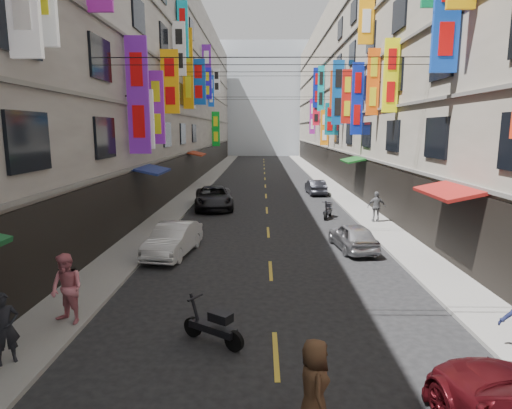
{
  "coord_description": "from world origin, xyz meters",
  "views": [
    {
      "loc": [
        -0.34,
        2.86,
        5.14
      ],
      "look_at": [
        -0.46,
        11.99,
        3.54
      ],
      "focal_mm": 30.0,
      "sensor_mm": 36.0,
      "label": 1
    }
  ],
  "objects_px": {
    "car_right_mid": "(353,236)",
    "car_right_far": "(316,187)",
    "scooter_far_right": "(328,211)",
    "scooter_crossing": "(214,327)",
    "pedestrian_lnear": "(5,328)",
    "car_left_far": "(214,198)",
    "pedestrian_lfar": "(67,289)",
    "car_left_mid": "(173,239)",
    "pedestrian_rfar": "(376,207)",
    "pedestrian_crossing": "(314,387)"
  },
  "relations": [
    {
      "from": "car_left_far",
      "to": "pedestrian_lfar",
      "type": "distance_m",
      "value": 17.38
    },
    {
      "from": "car_right_far",
      "to": "pedestrian_lnear",
      "type": "bearing_deg",
      "value": 65.86
    },
    {
      "from": "car_left_mid",
      "to": "pedestrian_rfar",
      "type": "relative_size",
      "value": 2.38
    },
    {
      "from": "car_left_mid",
      "to": "pedestrian_lnear",
      "type": "height_order",
      "value": "pedestrian_lnear"
    },
    {
      "from": "car_right_mid",
      "to": "pedestrian_lfar",
      "type": "distance_m",
      "value": 11.72
    },
    {
      "from": "car_right_far",
      "to": "pedestrian_lnear",
      "type": "distance_m",
      "value": 27.44
    },
    {
      "from": "car_right_mid",
      "to": "pedestrian_crossing",
      "type": "bearing_deg",
      "value": 68.29
    },
    {
      "from": "car_right_mid",
      "to": "pedestrian_lfar",
      "type": "relative_size",
      "value": 1.88
    },
    {
      "from": "pedestrian_crossing",
      "to": "scooter_far_right",
      "type": "bearing_deg",
      "value": -13.96
    },
    {
      "from": "scooter_crossing",
      "to": "pedestrian_lnear",
      "type": "xyz_separation_m",
      "value": [
        -4.38,
        -1.12,
        0.48
      ]
    },
    {
      "from": "car_left_mid",
      "to": "car_left_far",
      "type": "distance_m",
      "value": 10.65
    },
    {
      "from": "car_left_far",
      "to": "pedestrian_rfar",
      "type": "height_order",
      "value": "pedestrian_rfar"
    },
    {
      "from": "car_right_far",
      "to": "pedestrian_rfar",
      "type": "bearing_deg",
      "value": 97.24
    },
    {
      "from": "car_left_far",
      "to": "scooter_far_right",
      "type": "bearing_deg",
      "value": -30.38
    },
    {
      "from": "pedestrian_rfar",
      "to": "pedestrian_crossing",
      "type": "height_order",
      "value": "pedestrian_rfar"
    },
    {
      "from": "car_left_far",
      "to": "pedestrian_lfar",
      "type": "xyz_separation_m",
      "value": [
        -1.9,
        -17.27,
        0.33
      ]
    },
    {
      "from": "scooter_far_right",
      "to": "car_left_mid",
      "type": "xyz_separation_m",
      "value": [
        -7.57,
        -7.61,
        0.22
      ]
    },
    {
      "from": "scooter_far_right",
      "to": "car_right_far",
      "type": "xyz_separation_m",
      "value": [
        0.43,
        9.4,
        0.15
      ]
    },
    {
      "from": "scooter_crossing",
      "to": "car_right_mid",
      "type": "height_order",
      "value": "car_right_mid"
    },
    {
      "from": "scooter_far_right",
      "to": "pedestrian_lfar",
      "type": "bearing_deg",
      "value": 77.49
    },
    {
      "from": "scooter_crossing",
      "to": "pedestrian_crossing",
      "type": "distance_m",
      "value": 3.69
    },
    {
      "from": "scooter_crossing",
      "to": "car_right_mid",
      "type": "xyz_separation_m",
      "value": [
        5.1,
        8.34,
        0.16
      ]
    },
    {
      "from": "pedestrian_crossing",
      "to": "car_right_far",
      "type": "bearing_deg",
      "value": -11.67
    },
    {
      "from": "scooter_crossing",
      "to": "car_right_far",
      "type": "bearing_deg",
      "value": 20.76
    },
    {
      "from": "car_left_far",
      "to": "car_right_mid",
      "type": "relative_size",
      "value": 1.49
    },
    {
      "from": "car_right_mid",
      "to": "pedestrian_crossing",
      "type": "relative_size",
      "value": 2.07
    },
    {
      "from": "pedestrian_lfar",
      "to": "pedestrian_rfar",
      "type": "height_order",
      "value": "pedestrian_lfar"
    },
    {
      "from": "car_right_far",
      "to": "car_left_mid",
      "type": "bearing_deg",
      "value": 61.75
    },
    {
      "from": "car_left_mid",
      "to": "car_right_far",
      "type": "xyz_separation_m",
      "value": [
        8.0,
        17.01,
        -0.06
      ]
    },
    {
      "from": "scooter_crossing",
      "to": "pedestrian_crossing",
      "type": "relative_size",
      "value": 0.93
    },
    {
      "from": "car_left_mid",
      "to": "pedestrian_lnear",
      "type": "bearing_deg",
      "value": -94.05
    },
    {
      "from": "scooter_crossing",
      "to": "pedestrian_lnear",
      "type": "distance_m",
      "value": 4.54
    },
    {
      "from": "pedestrian_lfar",
      "to": "pedestrian_rfar",
      "type": "relative_size",
      "value": 1.11
    },
    {
      "from": "car_left_mid",
      "to": "pedestrian_crossing",
      "type": "height_order",
      "value": "pedestrian_crossing"
    },
    {
      "from": "car_right_mid",
      "to": "pedestrian_lfar",
      "type": "bearing_deg",
      "value": 33.03
    },
    {
      "from": "car_left_mid",
      "to": "car_left_far",
      "type": "relative_size",
      "value": 0.77
    },
    {
      "from": "pedestrian_lnear",
      "to": "scooter_far_right",
      "type": "bearing_deg",
      "value": 19.27
    },
    {
      "from": "car_left_mid",
      "to": "car_right_mid",
      "type": "bearing_deg",
      "value": 14.67
    },
    {
      "from": "pedestrian_rfar",
      "to": "pedestrian_lnear",
      "type": "bearing_deg",
      "value": 52.04
    },
    {
      "from": "car_left_far",
      "to": "pedestrian_crossing",
      "type": "bearing_deg",
      "value": -86.34
    },
    {
      "from": "car_right_mid",
      "to": "car_right_far",
      "type": "xyz_separation_m",
      "value": [
        0.39,
        16.15,
        -0.0
      ]
    },
    {
      "from": "scooter_crossing",
      "to": "car_left_far",
      "type": "height_order",
      "value": "car_left_far"
    },
    {
      "from": "scooter_crossing",
      "to": "pedestrian_crossing",
      "type": "xyz_separation_m",
      "value": [
        2.05,
        -3.05,
        0.4
      ]
    },
    {
      "from": "scooter_far_right",
      "to": "car_right_mid",
      "type": "height_order",
      "value": "car_right_mid"
    },
    {
      "from": "scooter_crossing",
      "to": "scooter_far_right",
      "type": "height_order",
      "value": "same"
    },
    {
      "from": "car_left_far",
      "to": "pedestrian_lnear",
      "type": "distance_m",
      "value": 19.38
    },
    {
      "from": "pedestrian_lfar",
      "to": "scooter_crossing",
      "type": "bearing_deg",
      "value": 14.56
    },
    {
      "from": "car_left_far",
      "to": "pedestrian_rfar",
      "type": "bearing_deg",
      "value": -32.83
    },
    {
      "from": "car_right_mid",
      "to": "car_left_mid",
      "type": "bearing_deg",
      "value": -0.29
    },
    {
      "from": "car_left_far",
      "to": "pedestrian_lnear",
      "type": "relative_size",
      "value": 3.27
    }
  ]
}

